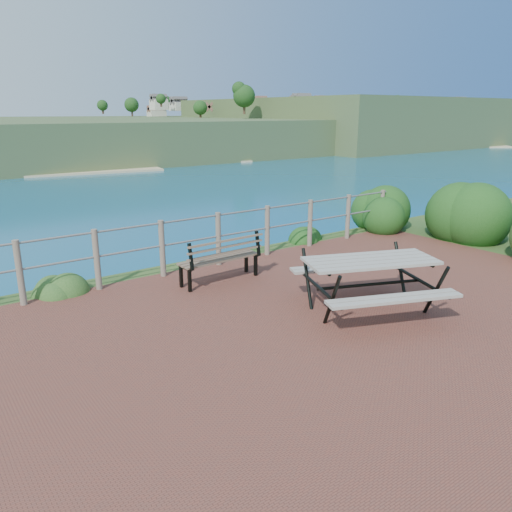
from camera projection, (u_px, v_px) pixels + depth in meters
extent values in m
cube|color=brown|center=(349.00, 324.00, 6.85)|extent=(10.00, 7.00, 0.12)
cylinder|color=#6B5B4C|center=(20.00, 273.00, 7.34)|extent=(0.10, 0.10, 1.00)
cylinder|color=#6B5B4C|center=(97.00, 260.00, 8.00)|extent=(0.10, 0.10, 1.00)
cylinder|color=#6B5B4C|center=(162.00, 248.00, 8.65)|extent=(0.10, 0.10, 1.00)
cylinder|color=#6B5B4C|center=(218.00, 239.00, 9.30)|extent=(0.10, 0.10, 1.00)
cylinder|color=#6B5B4C|center=(267.00, 230.00, 9.95)|extent=(0.10, 0.10, 1.00)
cylinder|color=#6B5B4C|center=(310.00, 223.00, 10.61)|extent=(0.10, 0.10, 1.00)
cylinder|color=#6B5B4C|center=(348.00, 217.00, 11.26)|extent=(0.10, 0.10, 1.00)
cylinder|color=#6B5B4C|center=(382.00, 211.00, 11.91)|extent=(0.10, 0.10, 1.00)
cylinder|color=slate|center=(218.00, 215.00, 9.18)|extent=(9.40, 0.04, 0.04)
cylinder|color=slate|center=(218.00, 236.00, 9.29)|extent=(9.40, 0.04, 0.04)
cube|color=#39552A|center=(236.00, 129.00, 250.63)|extent=(260.00, 180.00, 12.00)
cube|color=#39552A|center=(378.00, 121.00, 252.61)|extent=(160.00, 120.00, 20.00)
cube|color=beige|center=(345.00, 153.00, 180.74)|extent=(209.53, 114.73, 0.50)
cube|color=gray|center=(371.00, 261.00, 7.05)|extent=(2.00, 1.40, 0.04)
cube|color=gray|center=(369.00, 281.00, 7.13)|extent=(1.81, 0.94, 0.04)
cube|color=gray|center=(369.00, 281.00, 7.13)|extent=(1.81, 0.94, 0.04)
cylinder|color=black|center=(369.00, 285.00, 7.15)|extent=(1.49, 0.64, 0.05)
cube|color=brown|center=(219.00, 259.00, 8.41)|extent=(1.46, 0.41, 0.03)
cube|color=brown|center=(219.00, 244.00, 8.34)|extent=(1.45, 0.16, 0.33)
cube|color=black|center=(220.00, 270.00, 8.46)|extent=(0.05, 0.06, 0.40)
cube|color=black|center=(220.00, 270.00, 8.46)|extent=(0.05, 0.06, 0.40)
cube|color=black|center=(220.00, 270.00, 8.46)|extent=(0.05, 0.06, 0.40)
cube|color=black|center=(220.00, 270.00, 8.46)|extent=(0.05, 0.06, 0.40)
ellipsoid|color=#184114|center=(461.00, 237.00, 11.59)|extent=(1.59, 1.59, 2.26)
ellipsoid|color=#184114|center=(378.00, 230.00, 12.28)|extent=(1.25, 1.25, 1.78)
ellipsoid|color=#244C1C|center=(63.00, 293.00, 8.03)|extent=(0.85, 0.85, 0.62)
ellipsoid|color=#184114|center=(307.00, 241.00, 11.25)|extent=(0.70, 0.70, 0.41)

